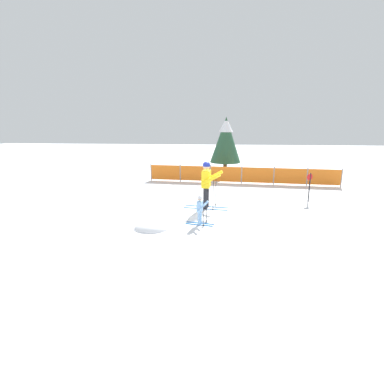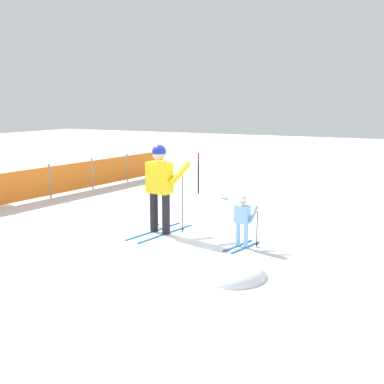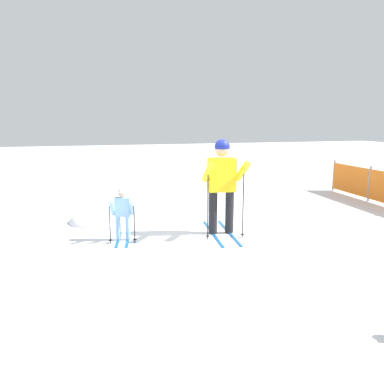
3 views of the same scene
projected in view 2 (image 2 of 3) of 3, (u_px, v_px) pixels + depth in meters
name	position (u px, v px, depth m)	size (l,w,h in m)	color
ground_plane	(174.00, 233.00, 9.99)	(60.00, 60.00, 0.00)	white
skier_adult	(160.00, 180.00, 9.87)	(1.78, 0.85, 1.85)	#1966B2
skier_child	(243.00, 217.00, 8.96)	(0.96, 0.50, 1.00)	#1966B2
safety_fence	(50.00, 181.00, 13.65)	(10.17, 0.90, 0.98)	gray
trail_marker	(198.00, 168.00, 14.23)	(0.26, 0.14, 1.22)	black
snow_mound	(235.00, 277.00, 7.50)	(1.11, 0.95, 0.45)	white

